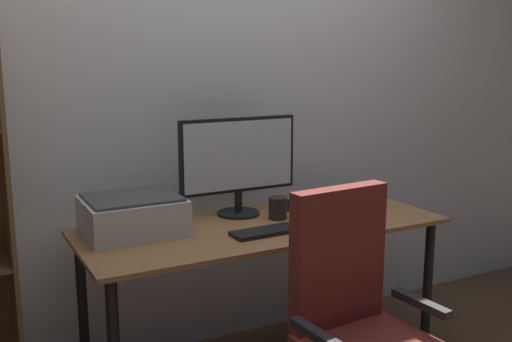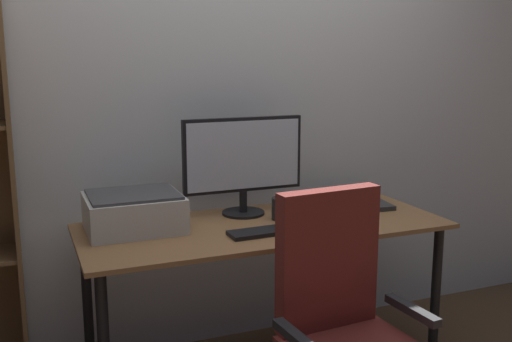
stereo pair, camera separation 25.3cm
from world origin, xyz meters
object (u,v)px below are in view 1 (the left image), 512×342
object	(u,v)px
monitor	(238,160)
keyboard	(265,232)
coffee_mug	(278,208)
laptop	(346,203)
mouse	(308,224)
printer	(133,215)
desk	(262,242)

from	to	relation	value
monitor	keyboard	xyz separation A→B (m)	(-0.04, -0.32, -0.25)
keyboard	coffee_mug	distance (m)	0.25
keyboard	laptop	bearing A→B (deg)	19.51
keyboard	mouse	size ratio (longest dim) A/B	3.02
keyboard	printer	world-z (taller)	printer
mouse	desk	bearing A→B (deg)	124.03
desk	mouse	xyz separation A→B (m)	(0.15, -0.14, 0.10)
desk	monitor	world-z (taller)	monitor
monitor	laptop	xyz separation A→B (m)	(0.56, -0.09, -0.25)
laptop	printer	xyz separation A→B (m)	(-1.08, 0.03, 0.07)
mouse	laptop	bearing A→B (deg)	18.85
mouse	printer	distance (m)	0.75
desk	coffee_mug	world-z (taller)	coffee_mug
desk	coffee_mug	xyz separation A→B (m)	(0.10, 0.04, 0.14)
mouse	coffee_mug	xyz separation A→B (m)	(-0.05, 0.18, 0.03)
desk	laptop	distance (m)	0.55
coffee_mug	monitor	bearing A→B (deg)	130.62
mouse	laptop	size ratio (longest dim) A/B	0.30
desk	printer	size ratio (longest dim) A/B	4.05
monitor	keyboard	distance (m)	0.41
monitor	mouse	bearing A→B (deg)	-61.92
printer	keyboard	bearing A→B (deg)	-28.75
monitor	mouse	size ratio (longest dim) A/B	6.00
laptop	coffee_mug	bearing A→B (deg)	-166.21
desk	monitor	distance (m)	0.40
monitor	coffee_mug	distance (m)	0.29
laptop	printer	size ratio (longest dim) A/B	0.80
keyboard	coffee_mug	size ratio (longest dim) A/B	2.85
monitor	mouse	xyz separation A→B (m)	(0.17, -0.33, -0.25)
coffee_mug	printer	distance (m)	0.66
mouse	coffee_mug	size ratio (longest dim) A/B	0.94
desk	keyboard	xyz separation A→B (m)	(-0.06, -0.14, 0.10)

